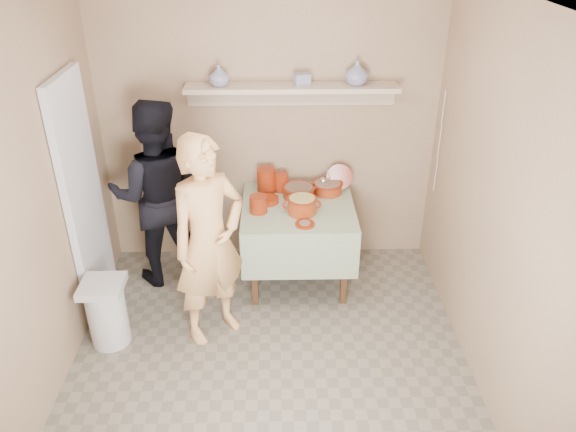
{
  "coord_description": "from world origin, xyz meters",
  "views": [
    {
      "loc": [
        0.07,
        -3.02,
        3.04
      ],
      "look_at": [
        0.15,
        0.75,
        0.95
      ],
      "focal_mm": 35.0,
      "sensor_mm": 36.0,
      "label": 1
    }
  ],
  "objects_px": {
    "person_helper": "(157,194)",
    "serving_table": "(298,217)",
    "person_cook": "(209,242)",
    "cazuela_rice": "(302,204)",
    "trash_bin": "(107,312)"
  },
  "relations": [
    {
      "from": "cazuela_rice",
      "to": "trash_bin",
      "type": "distance_m",
      "value": 1.78
    },
    {
      "from": "person_helper",
      "to": "serving_table",
      "type": "relative_size",
      "value": 1.74
    },
    {
      "from": "person_helper",
      "to": "trash_bin",
      "type": "bearing_deg",
      "value": 65.95
    },
    {
      "from": "trash_bin",
      "to": "cazuela_rice",
      "type": "bearing_deg",
      "value": 24.42
    },
    {
      "from": "person_helper",
      "to": "serving_table",
      "type": "height_order",
      "value": "person_helper"
    },
    {
      "from": "cazuela_rice",
      "to": "trash_bin",
      "type": "bearing_deg",
      "value": -155.58
    },
    {
      "from": "person_helper",
      "to": "serving_table",
      "type": "xyz_separation_m",
      "value": [
        1.22,
        -0.07,
        -0.21
      ]
    },
    {
      "from": "cazuela_rice",
      "to": "trash_bin",
      "type": "height_order",
      "value": "cazuela_rice"
    },
    {
      "from": "person_cook",
      "to": "person_helper",
      "type": "relative_size",
      "value": 1.0
    },
    {
      "from": "serving_table",
      "to": "trash_bin",
      "type": "height_order",
      "value": "serving_table"
    },
    {
      "from": "serving_table",
      "to": "person_cook",
      "type": "bearing_deg",
      "value": -133.66
    },
    {
      "from": "person_helper",
      "to": "serving_table",
      "type": "bearing_deg",
      "value": 170.45
    },
    {
      "from": "person_cook",
      "to": "cazuela_rice",
      "type": "bearing_deg",
      "value": 0.5
    },
    {
      "from": "person_helper",
      "to": "cazuela_rice",
      "type": "bearing_deg",
      "value": 164.3
    },
    {
      "from": "person_helper",
      "to": "trash_bin",
      "type": "relative_size",
      "value": 3.03
    }
  ]
}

